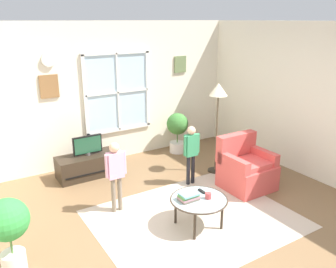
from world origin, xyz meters
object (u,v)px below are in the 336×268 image
person_green_shirt (191,148)px  potted_plant_by_window (177,129)px  cup (208,196)px  armchair (246,169)px  tv_stand (89,165)px  person_pink_shirt (115,169)px  remote_near_cup (186,195)px  potted_plant_corner (8,226)px  book_stack (189,197)px  floor_lamp (218,98)px  remote_near_books (202,191)px  coffee_table (199,201)px  television (87,145)px

person_green_shirt → potted_plant_by_window: size_ratio=1.21×
cup → armchair: bearing=25.1°
tv_stand → cup: cup is taller
tv_stand → person_pink_shirt: size_ratio=1.04×
remote_near_cup → potted_plant_corner: potted_plant_corner is taller
book_stack → floor_lamp: bearing=40.0°
floor_lamp → remote_near_books: bearing=-135.9°
armchair → remote_near_books: size_ratio=6.21×
potted_plant_corner → book_stack: bearing=-8.2°
coffee_table → person_pink_shirt: 1.26m
cup → person_pink_shirt: size_ratio=0.08×
coffee_table → potted_plant_by_window: 2.82m
book_stack → person_green_shirt: bearing=53.2°
potted_plant_corner → remote_near_cup: bearing=-5.4°
coffee_table → remote_near_books: remote_near_books is taller
potted_plant_corner → floor_lamp: size_ratio=0.54×
remote_near_books → cup: bearing=-101.9°
potted_plant_by_window → person_pink_shirt: bearing=-143.4°
remote_near_cup → remote_near_books: bearing=-4.4°
cup → remote_near_books: 0.20m
remote_near_cup → potted_plant_corner: (-2.19, 0.21, 0.16)m
armchair → book_stack: bearing=-162.2°
coffee_table → remote_near_cup: 0.19m
potted_plant_corner → armchair: bearing=2.7°
armchair → person_pink_shirt: bearing=168.8°
remote_near_books → book_stack: bearing=-163.2°
television → book_stack: 2.37m
floor_lamp → remote_near_cup: bearing=-141.7°
cup → remote_near_cup: (-0.21, 0.21, -0.03)m
book_stack → potted_plant_corner: 2.17m
armchair → book_stack: armchair is taller
armchair → potted_plant_by_window: size_ratio=1.03×
potted_plant_by_window → armchair: bearing=-88.3°
remote_near_books → remote_near_cup: (-0.25, 0.02, 0.00)m
tv_stand → potted_plant_corner: bearing=-128.7°
armchair → book_stack: (-1.50, -0.48, 0.14)m
person_pink_shirt → potted_plant_corner: size_ratio=1.19×
floor_lamp → armchair: bearing=-88.8°
tv_stand → television: television is taller
person_green_shirt → potted_plant_corner: bearing=-165.6°
tv_stand → floor_lamp: size_ratio=0.67×
remote_near_cup → floor_lamp: bearing=38.3°
cup → tv_stand: bearing=108.4°
tv_stand → person_green_shirt: bearing=-42.4°
remote_near_books → tv_stand: bearing=110.8°
remote_near_books → floor_lamp: 1.92m
tv_stand → coffee_table: (0.69, -2.35, 0.19)m
potted_plant_corner → cup: bearing=-9.9°
television → person_green_shirt: 1.83m
armchair → remote_near_cup: armchair is taller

